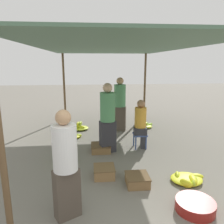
{
  "coord_description": "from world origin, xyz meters",
  "views": [
    {
      "loc": [
        -0.55,
        -2.13,
        2.21
      ],
      "look_at": [
        0.0,
        3.63,
        0.89
      ],
      "focal_mm": 35.0,
      "sensor_mm": 36.0,
      "label": 1
    }
  ],
  "objects": [
    {
      "name": "canopy_post_back_right",
      "position": [
        1.59,
        6.42,
        1.27
      ],
      "size": [
        0.08,
        0.08,
        2.54
      ],
      "primitive_type": "cylinder",
      "color": "brown",
      "rests_on": "ground"
    },
    {
      "name": "banana_pile_right_1",
      "position": [
        1.23,
        1.45,
        0.06
      ],
      "size": [
        0.67,
        0.58,
        0.15
      ],
      "color": "yellow",
      "rests_on": "ground"
    },
    {
      "name": "canopy_tarp",
      "position": [
        0.0,
        3.36,
        2.56
      ],
      "size": [
        3.57,
        6.52,
        0.04
      ],
      "primitive_type": "cube",
      "color": "#567A60",
      "rests_on": "canopy_post_front_left"
    },
    {
      "name": "vendor_seated",
      "position": [
        0.72,
        3.23,
        0.66
      ],
      "size": [
        0.39,
        0.39,
        1.28
      ],
      "color": "#2D2D33",
      "rests_on": "ground"
    },
    {
      "name": "banana_pile_right_0",
      "position": [
        1.29,
        4.99,
        0.08
      ],
      "size": [
        0.57,
        0.44,
        0.23
      ],
      "color": "#ADCA2D",
      "rests_on": "ground"
    },
    {
      "name": "banana_pile_left_0",
      "position": [
        -1.09,
        4.13,
        0.1
      ],
      "size": [
        0.46,
        0.35,
        0.25
      ],
      "color": "#8FBE32",
      "rests_on": "ground"
    },
    {
      "name": "crate_mid",
      "position": [
        -0.34,
        3.07,
        0.09
      ],
      "size": [
        0.49,
        0.49,
        0.18
      ],
      "color": "brown",
      "rests_on": "ground"
    },
    {
      "name": "crate_near",
      "position": [
        -0.33,
        1.79,
        0.11
      ],
      "size": [
        0.41,
        0.41,
        0.21
      ],
      "color": "olive",
      "rests_on": "ground"
    },
    {
      "name": "shopper_walking_far",
      "position": [
        0.36,
        4.75,
        0.91
      ],
      "size": [
        0.46,
        0.46,
        1.75
      ],
      "color": "#4C4238",
      "rests_on": "ground"
    },
    {
      "name": "canopy_post_back_left",
      "position": [
        -1.59,
        6.42,
        1.27
      ],
      "size": [
        0.08,
        0.08,
        2.54
      ],
      "primitive_type": "cylinder",
      "color": "brown",
      "rests_on": "ground"
    },
    {
      "name": "vendor_foreground",
      "position": [
        -0.93,
        0.72,
        0.83
      ],
      "size": [
        0.46,
        0.46,
        1.61
      ],
      "color": "#4C4238",
      "rests_on": "ground"
    },
    {
      "name": "stool",
      "position": [
        0.7,
        3.23,
        0.31
      ],
      "size": [
        0.34,
        0.34,
        0.38
      ],
      "color": "#384C84",
      "rests_on": "ground"
    },
    {
      "name": "shopper_walking_mid",
      "position": [
        -0.16,
        3.03,
        0.9
      ],
      "size": [
        0.46,
        0.46,
        1.74
      ],
      "color": "#2D2D33",
      "rests_on": "ground"
    },
    {
      "name": "basin_black",
      "position": [
        0.99,
        0.66,
        0.08
      ],
      "size": [
        0.59,
        0.59,
        0.16
      ],
      "color": "maroon",
      "rests_on": "ground"
    },
    {
      "name": "canopy_post_front_left",
      "position": [
        -1.59,
        0.3,
        1.27
      ],
      "size": [
        0.08,
        0.08,
        2.54
      ],
      "primitive_type": "cylinder",
      "color": "brown",
      "rests_on": "ground"
    },
    {
      "name": "banana_pile_left_2",
      "position": [
        -0.98,
        4.97,
        0.08
      ],
      "size": [
        0.6,
        0.52,
        0.28
      ],
      "color": "yellow",
      "rests_on": "ground"
    },
    {
      "name": "banana_pile_left_1",
      "position": [
        -1.19,
        2.6,
        0.08
      ],
      "size": [
        0.58,
        0.43,
        0.21
      ],
      "color": "yellow",
      "rests_on": "ground"
    },
    {
      "name": "crate_far",
      "position": [
        0.26,
        1.45,
        0.1
      ],
      "size": [
        0.42,
        0.42,
        0.19
      ],
      "color": "brown",
      "rests_on": "ground"
    }
  ]
}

